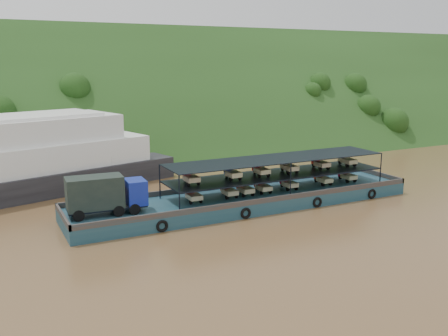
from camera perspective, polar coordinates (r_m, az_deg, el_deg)
name	(u,v)px	position (r m, az deg, el deg)	size (l,w,h in m)	color
ground	(255,202)	(50.80, 3.55, -3.95)	(160.00, 160.00, 0.00)	brown
hillside	(145,148)	(83.13, -9.03, 2.23)	(140.00, 28.00, 28.00)	#1E3915
cargo_barge	(236,197)	(48.54, 1.35, -3.30)	(35.00, 7.18, 4.59)	#153A4C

